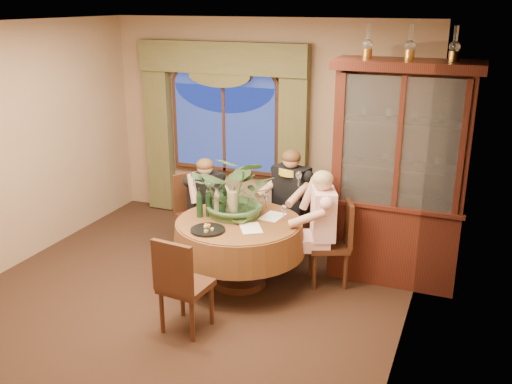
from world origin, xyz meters
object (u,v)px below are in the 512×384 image
at_px(person_pink, 323,228).
at_px(wine_bottle_0, 199,203).
at_px(centerpiece_plant, 238,162).
at_px(wine_bottle_5, 209,198).
at_px(china_cabinet, 399,175).
at_px(person_back, 206,206).
at_px(stoneware_vase, 232,204).
at_px(chair_right, 329,243).
at_px(chair_front_left, 186,283).
at_px(chair_back_right, 291,219).
at_px(wine_bottle_4, 222,205).
at_px(oil_lamp_center, 410,42).
at_px(chair_back, 197,215).
at_px(olive_bowl, 239,220).
at_px(person_scarf, 291,203).
at_px(oil_lamp_left, 368,41).
at_px(dining_table, 239,252).
at_px(wine_bottle_1, 209,202).
at_px(wine_bottle_2, 224,197).
at_px(wine_bottle_3, 217,203).
at_px(oil_lamp_right, 455,44).

height_order(person_pink, wine_bottle_0, person_pink).
relative_size(centerpiece_plant, wine_bottle_5, 3.18).
relative_size(china_cabinet, person_back, 1.98).
bearing_deg(stoneware_vase, china_cabinet, 20.77).
distance_m(chair_right, chair_front_left, 1.73).
height_order(chair_back_right, wine_bottle_4, wine_bottle_4).
relative_size(oil_lamp_center, chair_back, 0.35).
relative_size(person_pink, olive_bowl, 7.53).
bearing_deg(china_cabinet, chair_right, -149.43).
xyz_separation_m(person_pink, wine_bottle_5, (-1.25, -0.22, 0.26)).
height_order(person_pink, wine_bottle_5, person_pink).
bearing_deg(person_scarf, oil_lamp_center, -171.85).
distance_m(oil_lamp_left, chair_front_left, 3.04).
xyz_separation_m(person_back, olive_bowl, (0.73, -0.65, 0.16)).
bearing_deg(oil_lamp_center, chair_back_right, 173.77).
xyz_separation_m(person_scarf, wine_bottle_0, (-0.72, -1.00, 0.24)).
xyz_separation_m(dining_table, oil_lamp_left, (1.13, 0.77, 2.23)).
distance_m(centerpiece_plant, wine_bottle_1, 0.55).
height_order(olive_bowl, wine_bottle_2, wine_bottle_2).
bearing_deg(wine_bottle_3, person_scarf, 59.83).
bearing_deg(oil_lamp_center, oil_lamp_left, 180.00).
bearing_deg(oil_lamp_center, olive_bowl, -151.44).
height_order(dining_table, oil_lamp_right, oil_lamp_right).
bearing_deg(chair_back_right, olive_bowl, 92.78).
xyz_separation_m(china_cabinet, person_scarf, (-1.27, 0.18, -0.55)).
height_order(wine_bottle_1, wine_bottle_2, same).
relative_size(china_cabinet, person_scarf, 1.81).
height_order(person_scarf, wine_bottle_2, person_scarf).
relative_size(chair_back_right, person_scarf, 0.72).
height_order(oil_lamp_left, chair_back, oil_lamp_left).
xyz_separation_m(china_cabinet, wine_bottle_3, (-1.82, -0.75, -0.30)).
bearing_deg(centerpiece_plant, china_cabinet, 20.54).
bearing_deg(oil_lamp_left, chair_right, -120.17).
relative_size(china_cabinet, person_pink, 1.86).
bearing_deg(oil_lamp_center, china_cabinet, 0.00).
relative_size(wine_bottle_4, wine_bottle_5, 1.00).
xyz_separation_m(chair_back, olive_bowl, (0.87, -0.67, 0.30)).
height_order(person_back, person_scarf, person_scarf).
relative_size(dining_table, wine_bottle_5, 4.40).
relative_size(dining_table, person_scarf, 1.08).
bearing_deg(oil_lamp_left, china_cabinet, 0.00).
height_order(oil_lamp_left, wine_bottle_4, oil_lamp_left).
height_order(oil_lamp_center, oil_lamp_right, same).
relative_size(chair_right, wine_bottle_1, 2.91).
bearing_deg(oil_lamp_right, wine_bottle_3, -161.42).
bearing_deg(wine_bottle_0, chair_right, 18.10).
bearing_deg(olive_bowl, stoneware_vase, 132.05).
xyz_separation_m(person_pink, wine_bottle_4, (-1.03, -0.37, 0.26)).
xyz_separation_m(chair_back, person_back, (0.14, -0.02, 0.13)).
bearing_deg(stoneware_vase, chair_right, 13.93).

